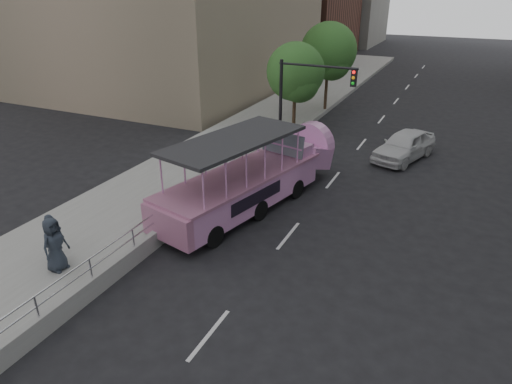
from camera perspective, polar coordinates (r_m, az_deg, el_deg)
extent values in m
plane|color=black|center=(15.07, -5.29, -11.60)|extent=(160.00, 160.00, 0.00)
cube|color=#9A9A94|center=(25.25, -5.24, 4.42)|extent=(5.50, 80.00, 0.30)
cube|color=#9D9D98|center=(17.71, -10.87, -4.13)|extent=(0.24, 30.00, 0.36)
cylinder|color=silver|center=(13.89, -25.76, -12.80)|extent=(0.07, 0.07, 0.70)
cylinder|color=silver|center=(14.91, -19.99, -8.94)|extent=(0.07, 0.07, 0.70)
cylinder|color=silver|center=(16.11, -15.12, -5.54)|extent=(0.07, 0.07, 0.70)
cylinder|color=silver|center=(17.46, -11.01, -2.61)|extent=(0.07, 0.07, 0.70)
cylinder|color=silver|center=(18.93, -7.52, -0.10)|extent=(0.07, 0.07, 0.70)
cylinder|color=silver|center=(20.48, -4.55, 2.04)|extent=(0.07, 0.07, 0.70)
cylinder|color=silver|center=(22.11, -2.01, 3.87)|extent=(0.07, 0.07, 0.70)
cylinder|color=silver|center=(23.79, 0.19, 5.43)|extent=(0.07, 0.07, 0.70)
cylinder|color=silver|center=(25.52, 2.11, 6.78)|extent=(0.07, 0.07, 0.70)
cylinder|color=silver|center=(17.46, -11.01, -2.61)|extent=(0.06, 22.00, 0.06)
cylinder|color=silver|center=(17.31, -11.09, -1.64)|extent=(0.06, 22.00, 0.06)
cylinder|color=black|center=(18.24, -10.25, -3.33)|extent=(0.53, 0.92, 0.87)
cylinder|color=black|center=(16.87, -5.42, -5.49)|extent=(0.53, 0.92, 0.87)
cylinder|color=black|center=(19.89, -4.49, -0.50)|extent=(0.53, 0.92, 0.87)
cylinder|color=black|center=(18.65, 0.30, -2.24)|extent=(0.53, 0.92, 0.87)
cylinder|color=black|center=(21.75, 0.33, 1.88)|extent=(0.53, 0.92, 0.87)
cylinder|color=black|center=(20.62, 4.95, 0.44)|extent=(0.53, 0.92, 0.87)
cube|color=#CA80BA|center=(19.14, -1.83, 0.34)|extent=(4.17, 8.23, 1.20)
cube|color=#CA80BA|center=(22.50, 5.82, 4.72)|extent=(2.77, 2.53, 1.50)
cylinder|color=#CA80BA|center=(23.06, 6.97, 5.93)|extent=(2.36, 1.18, 2.26)
cube|color=#A25E81|center=(16.59, -11.02, -4.25)|extent=(2.42, 0.89, 1.20)
cube|color=#A25E81|center=(18.88, -1.85, 2.16)|extent=(4.35, 8.54, 0.12)
cube|color=#27272A|center=(18.04, -2.72, 6.53)|extent=(3.95, 6.77, 0.13)
cube|color=gray|center=(20.84, 3.38, 6.09)|extent=(2.20, 0.71, 1.01)
cube|color=#CA80BA|center=(21.27, 4.04, 5.64)|extent=(2.28, 1.43, 0.48)
imported|color=silver|center=(26.27, 18.05, 5.57)|extent=(3.22, 4.97, 1.57)
imported|color=#262D37|center=(16.82, -24.02, -5.17)|extent=(0.65, 0.72, 1.64)
imported|color=#262D37|center=(16.12, -23.89, -6.01)|extent=(0.60, 0.92, 1.88)
cylinder|color=black|center=(20.68, -3.75, 2.79)|extent=(0.08, 0.08, 2.35)
cube|color=#0B1A4E|center=(20.33, -3.82, 5.36)|extent=(0.21, 0.56, 0.84)
cube|color=silver|center=(20.32, -3.75, 5.35)|extent=(0.13, 0.36, 0.52)
cylinder|color=black|center=(25.44, 3.08, 10.43)|extent=(0.18, 0.18, 5.20)
cylinder|color=black|center=(24.28, 7.74, 15.35)|extent=(4.20, 0.12, 0.12)
cube|color=black|center=(23.86, 12.14, 13.76)|extent=(0.28, 0.22, 0.85)
sphere|color=red|center=(23.68, 12.12, 14.42)|extent=(0.16, 0.16, 0.16)
cylinder|color=#3B291B|center=(29.04, 4.78, 10.05)|extent=(0.22, 0.22, 3.08)
sphere|color=#325F26|center=(28.52, 4.96, 14.75)|extent=(3.52, 3.52, 3.52)
sphere|color=#325F26|center=(28.21, 5.47, 13.48)|extent=(2.42, 2.42, 2.42)
cylinder|color=#3B291B|center=(34.48, 8.75, 12.56)|extent=(0.22, 0.22, 3.47)
sphere|color=#325F26|center=(34.01, 9.06, 17.04)|extent=(3.97, 3.97, 3.97)
sphere|color=#325F26|center=(33.70, 9.51, 15.88)|extent=(2.73, 2.73, 2.73)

